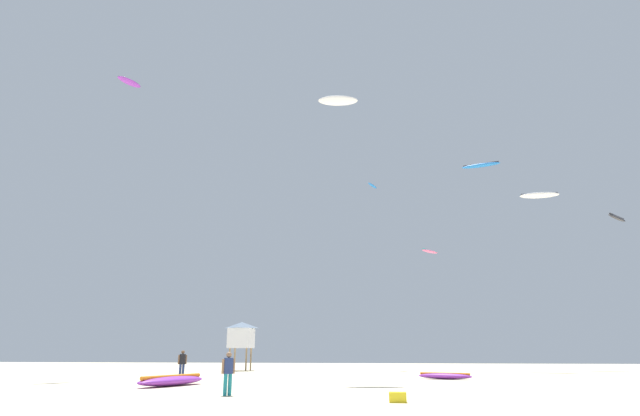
% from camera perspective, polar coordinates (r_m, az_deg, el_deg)
% --- Properties ---
extents(person_foreground, '(0.45, 0.36, 1.58)m').
position_cam_1_polar(person_foreground, '(19.86, -10.70, -18.13)').
color(person_foreground, teal).
rests_on(person_foreground, ground).
extents(person_midground, '(0.47, 0.38, 1.67)m').
position_cam_1_polar(person_midground, '(33.45, -15.83, -16.93)').
color(person_midground, navy).
rests_on(person_midground, ground).
extents(kite_grounded_near, '(2.49, 4.45, 0.51)m').
position_cam_1_polar(kite_grounded_near, '(25.86, -16.98, -18.78)').
color(kite_grounded_near, purple).
rests_on(kite_grounded_near, ground).
extents(kite_grounded_mid, '(3.35, 2.01, 0.42)m').
position_cam_1_polar(kite_grounded_mid, '(31.61, 14.42, -18.53)').
color(kite_grounded_mid, purple).
rests_on(kite_grounded_mid, ground).
extents(lifeguard_tower, '(2.30, 2.30, 4.15)m').
position_cam_1_polar(lifeguard_tower, '(45.58, -9.20, -14.43)').
color(lifeguard_tower, '#8C704C').
rests_on(lifeguard_tower, ground).
extents(cooler_box, '(0.56, 0.36, 0.32)m').
position_cam_1_polar(cooler_box, '(17.21, 9.08, -21.05)').
color(cooler_box, yellow).
rests_on(cooler_box, ground).
extents(kite_aloft_0, '(1.53, 2.08, 0.43)m').
position_cam_1_polar(kite_aloft_0, '(43.64, -21.44, 13.59)').
color(kite_aloft_0, purple).
extents(kite_aloft_1, '(2.86, 1.16, 0.66)m').
position_cam_1_polar(kite_aloft_1, '(35.04, 2.12, 12.46)').
color(kite_aloft_1, white).
extents(kite_aloft_2, '(1.93, 2.00, 0.55)m').
position_cam_1_polar(kite_aloft_2, '(34.51, 31.44, -0.98)').
color(kite_aloft_2, '#2D2D33').
extents(kite_aloft_3, '(3.94, 1.31, 0.62)m').
position_cam_1_polar(kite_aloft_3, '(55.42, 24.31, 1.37)').
color(kite_aloft_3, white).
extents(kite_aloft_4, '(3.95, 2.02, 0.57)m').
position_cam_1_polar(kite_aloft_4, '(52.84, 18.32, 4.78)').
color(kite_aloft_4, blue).
extents(kite_aloft_5, '(1.76, 1.99, 0.27)m').
position_cam_1_polar(kite_aloft_5, '(42.00, 12.75, -4.98)').
color(kite_aloft_5, '#E5598C').
extents(kite_aloft_6, '(1.26, 2.08, 0.42)m').
position_cam_1_polar(kite_aloft_6, '(51.95, 6.17, 2.62)').
color(kite_aloft_6, blue).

